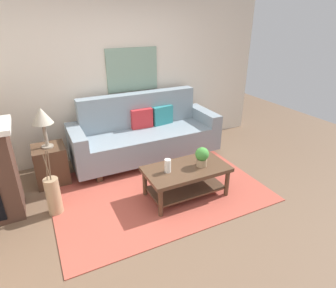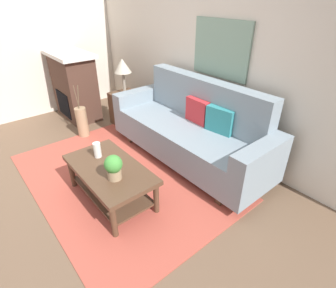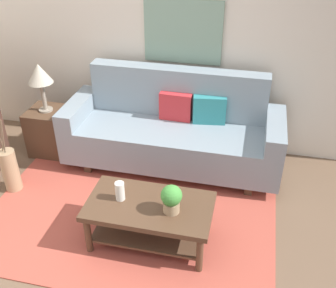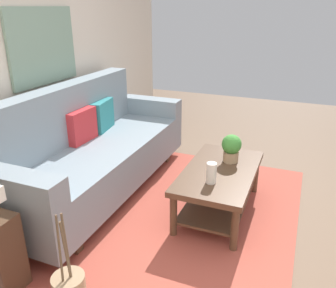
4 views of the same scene
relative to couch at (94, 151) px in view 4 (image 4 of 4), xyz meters
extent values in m
plane|color=brown|center=(-0.21, -1.47, -0.43)|extent=(9.38, 9.38, 0.00)
cube|color=beige|center=(-0.21, 0.54, 0.92)|extent=(5.38, 0.10, 2.70)
cube|color=#B24C3D|center=(-0.21, -0.97, -0.43)|extent=(2.81, 1.98, 0.01)
cube|color=gray|center=(0.00, -0.06, -0.11)|extent=(2.00, 0.84, 0.40)
cube|color=gray|center=(0.00, 0.26, 0.37)|extent=(2.00, 0.20, 0.56)
cube|color=gray|center=(-1.10, -0.06, -0.01)|extent=(0.20, 0.84, 0.60)
cube|color=gray|center=(1.10, -0.06, -0.01)|extent=(0.20, 0.84, 0.60)
cube|color=#513826|center=(-0.90, -0.06, -0.37)|extent=(0.08, 0.74, 0.12)
cube|color=#513826|center=(0.90, -0.06, -0.37)|extent=(0.08, 0.74, 0.12)
cube|color=red|center=(0.00, 0.12, 0.25)|extent=(0.36, 0.13, 0.32)
cube|color=teal|center=(0.38, 0.12, 0.25)|extent=(0.37, 0.17, 0.32)
cube|color=#513826|center=(0.07, -1.26, -0.03)|extent=(1.10, 0.60, 0.05)
cube|color=#513826|center=(0.07, -1.26, -0.31)|extent=(0.98, 0.50, 0.02)
cylinder|color=#513826|center=(-0.42, -1.51, -0.24)|extent=(0.06, 0.06, 0.38)
cylinder|color=#513826|center=(0.56, -1.51, -0.24)|extent=(0.06, 0.06, 0.38)
cylinder|color=#513826|center=(-0.42, -1.01, -0.24)|extent=(0.06, 0.06, 0.38)
cylinder|color=#513826|center=(0.56, -1.01, -0.24)|extent=(0.06, 0.06, 0.38)
cylinder|color=white|center=(-0.20, -1.25, 0.09)|extent=(0.08, 0.08, 0.18)
cylinder|color=tan|center=(0.27, -1.31, 0.05)|extent=(0.14, 0.14, 0.10)
sphere|color=#43903A|center=(0.27, -1.31, 0.17)|extent=(0.18, 0.18, 0.18)
cylinder|color=brown|center=(-1.54, -0.87, 0.23)|extent=(0.03, 0.04, 0.36)
cylinder|color=brown|center=(-1.57, -0.86, 0.23)|extent=(0.05, 0.04, 0.36)
cylinder|color=brown|center=(-1.57, -0.89, 0.23)|extent=(0.05, 0.03, 0.36)
cube|color=gray|center=(0.00, 0.47, 0.99)|extent=(0.87, 0.03, 0.70)
camera|label=1|loc=(-1.58, -4.04, 1.81)|focal=30.21mm
camera|label=2|loc=(2.22, -2.24, 1.62)|focal=28.13mm
camera|label=3|loc=(0.81, -3.78, 2.28)|focal=42.52mm
camera|label=4|loc=(-2.65, -1.87, 1.34)|focal=37.01mm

